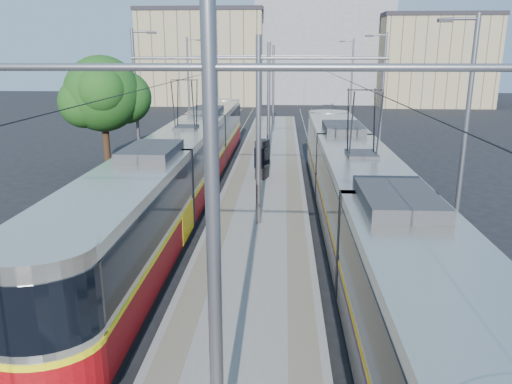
{
  "coord_description": "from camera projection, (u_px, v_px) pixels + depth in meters",
  "views": [
    {
      "loc": [
        0.94,
        -10.32,
        6.67
      ],
      "look_at": [
        -0.08,
        7.82,
        1.6
      ],
      "focal_mm": 35.0,
      "sensor_mm": 36.0,
      "label": 1
    }
  ],
  "objects": [
    {
      "name": "ground",
      "position": [
        241.0,
        346.0,
        11.77
      ],
      "size": [
        160.0,
        160.0,
        0.0
      ],
      "primitive_type": "plane",
      "color": "black",
      "rests_on": "ground"
    },
    {
      "name": "platform",
      "position": [
        267.0,
        173.0,
        28.08
      ],
      "size": [
        4.0,
        50.0,
        0.3
      ],
      "primitive_type": "cube",
      "color": "gray",
      "rests_on": "ground"
    },
    {
      "name": "tactile_strip_left",
      "position": [
        241.0,
        170.0,
        28.11
      ],
      "size": [
        0.7,
        50.0,
        0.01
      ],
      "primitive_type": "cube",
      "color": "gray",
      "rests_on": "platform"
    },
    {
      "name": "tactile_strip_right",
      "position": [
        292.0,
        171.0,
        27.96
      ],
      "size": [
        0.7,
        50.0,
        0.01
      ],
      "primitive_type": "cube",
      "color": "gray",
      "rests_on": "platform"
    },
    {
      "name": "rails",
      "position": [
        267.0,
        175.0,
        28.11
      ],
      "size": [
        8.71,
        70.0,
        0.03
      ],
      "color": "gray",
      "rests_on": "ground"
    },
    {
      "name": "tram_left",
      "position": [
        187.0,
        162.0,
        23.59
      ],
      "size": [
        2.43,
        31.44,
        5.5
      ],
      "color": "black",
      "rests_on": "ground"
    },
    {
      "name": "tram_right",
      "position": [
        359.0,
        196.0,
        17.41
      ],
      "size": [
        2.43,
        28.24,
        5.5
      ],
      "color": "black",
      "rests_on": "ground"
    },
    {
      "name": "catenary",
      "position": [
        265.0,
        99.0,
        24.17
      ],
      "size": [
        9.2,
        70.0,
        7.0
      ],
      "color": "slate",
      "rests_on": "platform"
    },
    {
      "name": "street_lamps",
      "position": [
        269.0,
        95.0,
        30.84
      ],
      "size": [
        15.18,
        38.22,
        8.0
      ],
      "color": "slate",
      "rests_on": "ground"
    },
    {
      "name": "shelter",
      "position": [
        262.0,
        158.0,
        26.06
      ],
      "size": [
        0.79,
        1.04,
        2.03
      ],
      "rotation": [
        0.0,
        0.0,
        -0.28
      ],
      "color": "black",
      "rests_on": "platform"
    },
    {
      "name": "tree",
      "position": [
        108.0,
        95.0,
        27.33
      ],
      "size": [
        4.54,
        4.2,
        6.59
      ],
      "color": "#382314",
      "rests_on": "ground"
    },
    {
      "name": "building_left",
      "position": [
        205.0,
        57.0,
        68.36
      ],
      "size": [
        16.32,
        12.24,
        12.29
      ],
      "color": "#9C8B69",
      "rests_on": "ground"
    },
    {
      "name": "building_centre",
      "position": [
        321.0,
        43.0,
        70.81
      ],
      "size": [
        18.36,
        14.28,
        16.23
      ],
      "color": "gray",
      "rests_on": "ground"
    },
    {
      "name": "building_right",
      "position": [
        431.0,
        60.0,
        64.93
      ],
      "size": [
        14.28,
        10.2,
        11.49
      ],
      "color": "#9C8B69",
      "rests_on": "ground"
    }
  ]
}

